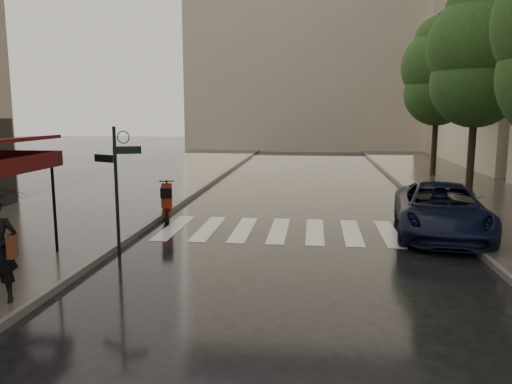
# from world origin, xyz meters

# --- Properties ---
(ground) EXTENTS (120.00, 120.00, 0.00)m
(ground) POSITION_xyz_m (0.00, 0.00, 0.00)
(ground) COLOR black
(ground) RESTS_ON ground
(sidewalk_near) EXTENTS (6.00, 60.00, 0.12)m
(sidewalk_near) POSITION_xyz_m (-4.50, 12.00, 0.06)
(sidewalk_near) COLOR #38332D
(sidewalk_near) RESTS_ON ground
(sidewalk_far) EXTENTS (5.50, 60.00, 0.12)m
(sidewalk_far) POSITION_xyz_m (10.25, 12.00, 0.06)
(sidewalk_far) COLOR #38332D
(sidewalk_far) RESTS_ON ground
(curb_near) EXTENTS (0.12, 60.00, 0.16)m
(curb_near) POSITION_xyz_m (-1.45, 12.00, 0.07)
(curb_near) COLOR #595651
(curb_near) RESTS_ON ground
(curb_far) EXTENTS (0.12, 60.00, 0.16)m
(curb_far) POSITION_xyz_m (7.45, 12.00, 0.07)
(curb_far) COLOR #595651
(curb_far) RESTS_ON ground
(crosswalk) EXTENTS (7.85, 3.20, 0.01)m
(crosswalk) POSITION_xyz_m (2.98, 6.00, 0.01)
(crosswalk) COLOR silver
(crosswalk) RESTS_ON ground
(signpost) EXTENTS (1.17, 0.29, 3.10)m
(signpost) POSITION_xyz_m (-1.19, 3.00, 1.83)
(signpost) COLOR black
(signpost) RESTS_ON ground
(backdrop_building) EXTENTS (22.00, 6.00, 20.00)m
(backdrop_building) POSITION_xyz_m (3.00, 38.00, 10.00)
(backdrop_building) COLOR #B2A988
(backdrop_building) RESTS_ON ground
(tree_mid) EXTENTS (3.80, 3.80, 8.34)m
(tree_mid) POSITION_xyz_m (9.50, 12.00, 5.59)
(tree_mid) COLOR black
(tree_mid) RESTS_ON sidewalk_far
(tree_far) EXTENTS (3.80, 3.80, 8.16)m
(tree_far) POSITION_xyz_m (9.70, 19.00, 5.46)
(tree_far) COLOR black
(tree_far) RESTS_ON sidewalk_far
(scooter) EXTENTS (0.78, 1.79, 1.20)m
(scooter) POSITION_xyz_m (-1.18, 6.88, 0.56)
(scooter) COLOR black
(scooter) RESTS_ON ground
(parked_car) EXTENTS (3.01, 5.43, 1.44)m
(parked_car) POSITION_xyz_m (7.00, 6.02, 0.72)
(parked_car) COLOR black
(parked_car) RESTS_ON ground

